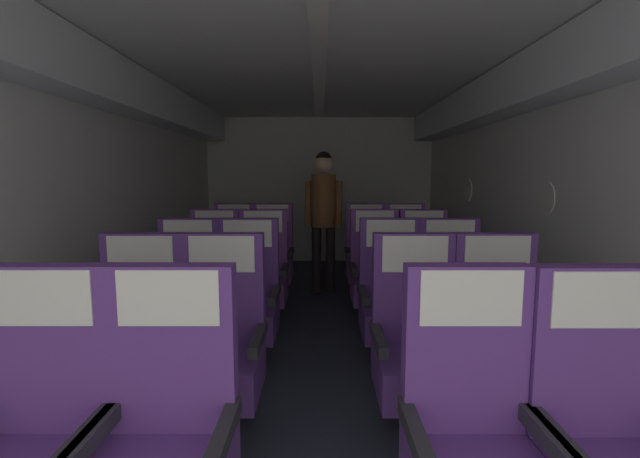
# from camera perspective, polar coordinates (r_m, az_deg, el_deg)

# --- Properties ---
(ground) EXTENTS (3.79, 7.50, 0.02)m
(ground) POSITION_cam_1_polar(r_m,az_deg,el_deg) (3.63, -0.02, -15.25)
(ground) COLOR #2D3342
(fuselage_shell) EXTENTS (3.67, 7.15, 2.32)m
(fuselage_shell) POSITION_cam_1_polar(r_m,az_deg,el_deg) (3.66, 0.00, 11.67)
(fuselage_shell) COLOR silver
(fuselage_shell) RESTS_ON ground
(seat_a_left_window) EXTENTS (0.48, 0.49, 1.05)m
(seat_a_left_window) POSITION_cam_1_polar(r_m,az_deg,el_deg) (1.94, -33.13, -22.65)
(seat_a_left_window) COLOR #38383D
(seat_a_left_window) RESTS_ON ground
(seat_a_left_aisle) EXTENTS (0.48, 0.49, 1.05)m
(seat_a_left_aisle) POSITION_cam_1_polar(r_m,az_deg,el_deg) (1.75, -19.51, -25.20)
(seat_a_left_aisle) COLOR #38383D
(seat_a_left_aisle) RESTS_ON ground
(seat_a_right_aisle) EXTENTS (0.48, 0.49, 1.05)m
(seat_a_right_aisle) POSITION_cam_1_polar(r_m,az_deg,el_deg) (1.92, 33.77, -22.96)
(seat_a_right_aisle) COLOR #38383D
(seat_a_right_aisle) RESTS_ON ground
(seat_a_right_window) EXTENTS (0.48, 0.49, 1.05)m
(seat_a_right_window) POSITION_cam_1_polar(r_m,az_deg,el_deg) (1.75, 19.65, -25.23)
(seat_a_right_window) COLOR #38383D
(seat_a_right_window) RESTS_ON ground
(seat_b_left_window) EXTENTS (0.48, 0.49, 1.05)m
(seat_b_left_window) POSITION_cam_1_polar(r_m,az_deg,el_deg) (2.63, -22.63, -14.12)
(seat_b_left_window) COLOR #38383D
(seat_b_left_window) RESTS_ON ground
(seat_b_left_aisle) EXTENTS (0.48, 0.49, 1.05)m
(seat_b_left_aisle) POSITION_cam_1_polar(r_m,az_deg,el_deg) (2.49, -12.79, -14.89)
(seat_b_left_aisle) COLOR #38383D
(seat_b_left_aisle) RESTS_ON ground
(seat_b_right_aisle) EXTENTS (0.48, 0.49, 1.05)m
(seat_b_right_aisle) POSITION_cam_1_polar(r_m,az_deg,el_deg) (2.63, 22.56, -14.12)
(seat_b_right_aisle) COLOR #38383D
(seat_b_right_aisle) RESTS_ON ground
(seat_b_right_window) EXTENTS (0.48, 0.49, 1.05)m
(seat_b_right_window) POSITION_cam_1_polar(r_m,az_deg,el_deg) (2.49, 12.60, -14.92)
(seat_b_right_window) COLOR #38383D
(seat_b_right_window) RESTS_ON ground
(seat_c_left_window) EXTENTS (0.48, 0.49, 1.05)m
(seat_c_left_window) POSITION_cam_1_polar(r_m,az_deg,el_deg) (3.38, -16.94, -9.15)
(seat_c_left_window) COLOR #38383D
(seat_c_left_window) RESTS_ON ground
(seat_c_left_aisle) EXTENTS (0.48, 0.49, 1.05)m
(seat_c_left_aisle) POSITION_cam_1_polar(r_m,az_deg,el_deg) (3.29, -9.44, -9.38)
(seat_c_left_aisle) COLOR #38383D
(seat_c_left_aisle) RESTS_ON ground
(seat_c_right_aisle) EXTENTS (0.48, 0.49, 1.05)m
(seat_c_right_aisle) POSITION_cam_1_polar(r_m,az_deg,el_deg) (3.38, 16.95, -9.16)
(seat_c_right_aisle) COLOR #38383D
(seat_c_right_aisle) RESTS_ON ground
(seat_c_right_window) EXTENTS (0.48, 0.49, 1.05)m
(seat_c_right_window) POSITION_cam_1_polar(r_m,az_deg,el_deg) (3.29, 9.42, -9.36)
(seat_c_right_window) COLOR #38383D
(seat_c_right_window) RESTS_ON ground
(seat_d_left_window) EXTENTS (0.48, 0.49, 1.05)m
(seat_d_left_window) POSITION_cam_1_polar(r_m,az_deg,el_deg) (4.21, -13.65, -5.87)
(seat_d_left_window) COLOR #38383D
(seat_d_left_window) RESTS_ON ground
(seat_d_left_aisle) EXTENTS (0.48, 0.49, 1.05)m
(seat_d_left_aisle) POSITION_cam_1_polar(r_m,az_deg,el_deg) (4.10, -7.41, -6.07)
(seat_d_left_aisle) COLOR #38383D
(seat_d_left_aisle) RESTS_ON ground
(seat_d_right_aisle) EXTENTS (0.48, 0.49, 1.05)m
(seat_d_right_aisle) POSITION_cam_1_polar(r_m,az_deg,el_deg) (4.19, 13.67, -5.93)
(seat_d_right_aisle) COLOR #38383D
(seat_d_right_aisle) RESTS_ON ground
(seat_d_right_window) EXTENTS (0.48, 0.49, 1.05)m
(seat_d_right_window) POSITION_cam_1_polar(r_m,az_deg,el_deg) (4.12, 7.36, -6.00)
(seat_d_right_window) COLOR #38383D
(seat_d_right_window) RESTS_ON ground
(seat_e_left_window) EXTENTS (0.48, 0.49, 1.05)m
(seat_e_left_window) POSITION_cam_1_polar(r_m,az_deg,el_deg) (5.03, -11.17, -3.71)
(seat_e_left_window) COLOR #38383D
(seat_e_left_window) RESTS_ON ground
(seat_e_left_aisle) EXTENTS (0.48, 0.49, 1.05)m
(seat_e_left_aisle) POSITION_cam_1_polar(r_m,az_deg,el_deg) (4.94, -6.16, -3.81)
(seat_e_left_aisle) COLOR #38383D
(seat_e_left_aisle) RESTS_ON ground
(seat_e_right_aisle) EXTENTS (0.48, 0.49, 1.05)m
(seat_e_right_aisle) POSITION_cam_1_polar(r_m,az_deg,el_deg) (5.03, 11.31, -3.72)
(seat_e_right_aisle) COLOR #38383D
(seat_e_right_aisle) RESTS_ON ground
(seat_e_right_window) EXTENTS (0.48, 0.49, 1.05)m
(seat_e_right_window) POSITION_cam_1_polar(r_m,az_deg,el_deg) (4.95, 6.21, -3.79)
(seat_e_right_window) COLOR #38383D
(seat_e_right_window) RESTS_ON ground
(flight_attendant) EXTENTS (0.43, 0.28, 1.64)m
(flight_attendant) POSITION_cam_1_polar(r_m,az_deg,el_deg) (5.03, 0.59, 3.01)
(flight_attendant) COLOR black
(flight_attendant) RESTS_ON ground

